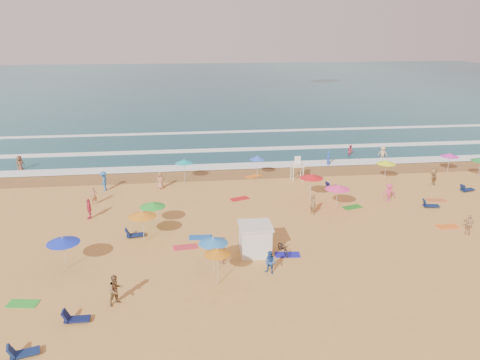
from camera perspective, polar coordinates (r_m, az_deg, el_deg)
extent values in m
plane|color=gold|center=(37.35, 1.66, -5.08)|extent=(220.00, 220.00, 0.00)
cube|color=#0C4756|center=(118.88, -4.36, 11.29)|extent=(220.00, 140.00, 0.18)
plane|color=olive|center=(48.95, -0.47, 0.77)|extent=(220.00, 220.00, 0.00)
cube|color=white|center=(51.30, -0.78, 1.72)|extent=(200.00, 2.20, 0.05)
cube|color=white|center=(58.00, -1.51, 3.71)|extent=(200.00, 1.60, 0.05)
cube|color=white|center=(67.68, -2.30, 5.87)|extent=(200.00, 1.20, 0.05)
cube|color=silver|center=(32.03, 1.86, -7.32)|extent=(2.00, 2.00, 2.00)
cube|color=silver|center=(31.58, 1.88, -5.59)|extent=(2.20, 2.20, 0.12)
imported|color=black|center=(32.34, 5.30, -8.25)|extent=(0.89, 1.73, 0.86)
cone|color=red|center=(41.36, 8.70, 0.48)|extent=(2.05, 2.05, 0.35)
cone|color=green|center=(36.20, -10.62, -2.95)|extent=(1.96, 1.96, 0.35)
cone|color=#2C7BC7|center=(29.03, -3.28, -7.38)|extent=(1.84, 1.84, 0.35)
cone|color=#DE31B4|center=(53.42, 24.21, 2.80)|extent=(1.83, 1.83, 0.35)
cone|color=#E3FE1A|center=(48.16, 17.39, 2.10)|extent=(1.88, 1.88, 0.35)
cone|color=#FF3885|center=(39.75, 11.79, -0.85)|extent=(2.06, 2.06, 0.35)
cone|color=blue|center=(47.10, 2.13, 2.72)|extent=(1.55, 1.55, 0.35)
cone|color=orange|center=(33.79, -11.84, -4.08)|extent=(1.99, 1.99, 0.35)
cone|color=#182ECF|center=(31.70, -20.77, -6.90)|extent=(2.07, 2.07, 0.35)
cone|color=#15A7AB|center=(46.17, -6.84, 2.28)|extent=(1.76, 1.76, 0.35)
cone|color=orange|center=(27.89, -2.79, -8.69)|extent=(1.59, 1.59, 0.35)
cube|color=#0E1646|center=(27.11, -19.22, -15.72)|extent=(1.30, 0.56, 0.34)
cube|color=#0F204F|center=(25.69, -24.73, -18.61)|extent=(1.40, 0.90, 0.34)
cube|color=#0F1C4C|center=(35.52, -12.60, -6.55)|extent=(1.38, 0.77, 0.34)
cube|color=#0E1E48|center=(43.24, 22.28, -2.91)|extent=(1.37, 0.75, 0.34)
cube|color=#0F1F4C|center=(48.75, 25.99, -1.06)|extent=(1.39, 0.83, 0.34)
cube|color=#0E1247|center=(45.46, 11.22, -0.80)|extent=(1.41, 0.98, 0.34)
cube|color=blue|center=(34.78, -4.83, -6.98)|extent=(1.75, 0.97, 0.03)
cube|color=green|center=(29.81, -24.95, -13.50)|extent=(1.81, 1.11, 0.03)
cube|color=orange|center=(48.17, 1.67, 0.47)|extent=(1.90, 1.62, 0.03)
cube|color=red|center=(33.47, -6.66, -8.12)|extent=(1.78, 1.03, 0.03)
cube|color=red|center=(42.00, -0.05, -2.30)|extent=(1.89, 1.39, 0.03)
cube|color=#1E1BAD|center=(32.39, 5.79, -9.04)|extent=(1.78, 1.03, 0.03)
cube|color=#248220|center=(41.26, 13.52, -3.23)|extent=(1.88, 1.33, 0.03)
cube|color=orange|center=(39.81, 23.96, -5.21)|extent=(1.74, 0.93, 0.03)
cube|color=#C7632E|center=(45.16, 22.82, -2.30)|extent=(1.82, 1.13, 0.03)
imported|color=#C13041|center=(57.26, 13.30, 3.45)|extent=(0.63, 0.79, 1.55)
imported|color=#A07A49|center=(49.26, 22.56, 0.42)|extent=(0.96, 1.62, 1.66)
imported|color=tan|center=(38.83, 26.10, -4.90)|extent=(0.84, 0.96, 1.55)
imported|color=tan|center=(31.02, -2.16, -8.45)|extent=(0.53, 1.65, 1.78)
imported|color=tan|center=(56.86, 16.99, 3.10)|extent=(1.26, 1.08, 1.69)
imported|color=blue|center=(45.63, -16.27, -0.12)|extent=(0.84, 1.29, 1.87)
imported|color=#214C9E|center=(29.75, 3.71, -10.01)|extent=(0.94, 0.90, 1.53)
imported|color=blue|center=(52.57, 10.70, 2.47)|extent=(0.50, 0.72, 1.87)
imported|color=brown|center=(27.58, -14.90, -12.82)|extent=(1.11, 1.08, 1.81)
imported|color=brown|center=(55.17, -25.25, 1.76)|extent=(1.07, 1.09, 1.90)
imported|color=brown|center=(38.94, 8.89, -2.92)|extent=(0.66, 0.75, 1.72)
imported|color=#B37952|center=(44.95, -9.68, -0.06)|extent=(0.92, 0.74, 1.64)
imported|color=#A36E4B|center=(42.48, -17.38, -1.86)|extent=(0.65, 0.54, 1.53)
imported|color=#D73568|center=(43.33, 17.70, -1.45)|extent=(1.15, 0.83, 1.59)
imported|color=#DA3658|center=(39.52, -17.93, -3.34)|extent=(0.46, 1.00, 1.68)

